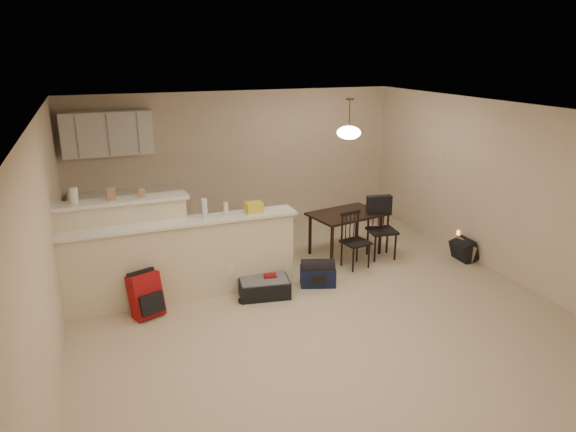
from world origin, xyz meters
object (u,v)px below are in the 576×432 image
dining_chair_near (356,241)px  black_daypack (464,250)px  red_backpack (146,295)px  pendant_lamp (349,132)px  dining_table (346,218)px  suitcase (264,288)px  dining_chair_far (382,229)px  navy_duffel (318,276)px

dining_chair_near → black_daypack: 1.80m
dining_chair_near → red_backpack: dining_chair_near is taller
pendant_lamp → dining_chair_near: 1.65m
dining_table → suitcase: bearing=-161.5°
dining_chair_far → navy_duffel: 1.52m
navy_duffel → black_daypack: bearing=18.9°
navy_duffel → dining_chair_far: bearing=41.5°
dining_chair_near → dining_chair_far: size_ratio=0.89×
pendant_lamp → dining_chair_near: bearing=-100.3°
pendant_lamp → black_daypack: 2.62m
dining_chair_far → dining_table: bearing=152.3°
suitcase → red_backpack: bearing=-171.4°
dining_chair_near → pendant_lamp: bearing=69.4°
dining_chair_near → dining_chair_far: (0.57, 0.19, 0.05)m
red_backpack → black_daypack: bearing=-20.3°
pendant_lamp → dining_chair_far: pendant_lamp is taller
dining_chair_near → dining_chair_far: bearing=8.1°
pendant_lamp → suitcase: bearing=-151.0°
pendant_lamp → dining_chair_near: size_ratio=0.72×
pendant_lamp → dining_chair_far: (0.47, -0.34, -1.51)m
dining_table → navy_duffel: dining_table is taller
black_daypack → suitcase: bearing=92.9°
pendant_lamp → suitcase: size_ratio=0.93×
dining_chair_far → red_backpack: 3.77m
dining_chair_far → pendant_lamp: bearing=152.3°
dining_chair_near → dining_chair_far: 0.60m
suitcase → black_daypack: (3.35, 0.04, 0.05)m
suitcase → black_daypack: black_daypack is taller
suitcase → red_backpack: red_backpack is taller
dining_chair_near → suitcase: size_ratio=1.28×
black_daypack → dining_chair_near: bearing=80.0°
dining_chair_far → black_daypack: size_ratio=2.63×
dining_table → pendant_lamp: pendant_lamp is taller
pendant_lamp → navy_duffel: size_ratio=1.27×
dining_chair_near → black_daypack: dining_chair_near is taller
pendant_lamp → dining_chair_near: (-0.10, -0.53, -1.56)m
dining_table → pendant_lamp: bearing=-145.5°
dining_chair_far → navy_duffel: dining_chair_far is taller
pendant_lamp → red_backpack: bearing=-164.1°
dining_chair_far → black_daypack: dining_chair_far is taller
dining_table → pendant_lamp: 1.38m
dining_chair_far → navy_duffel: (-1.37, -0.57, -0.35)m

